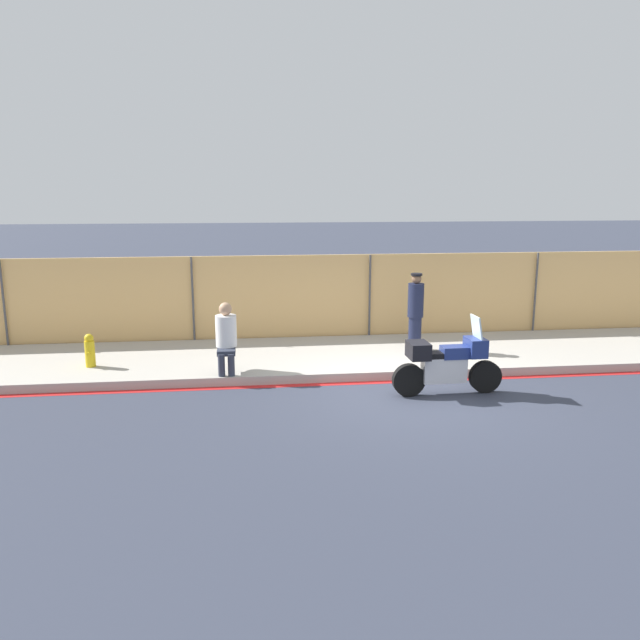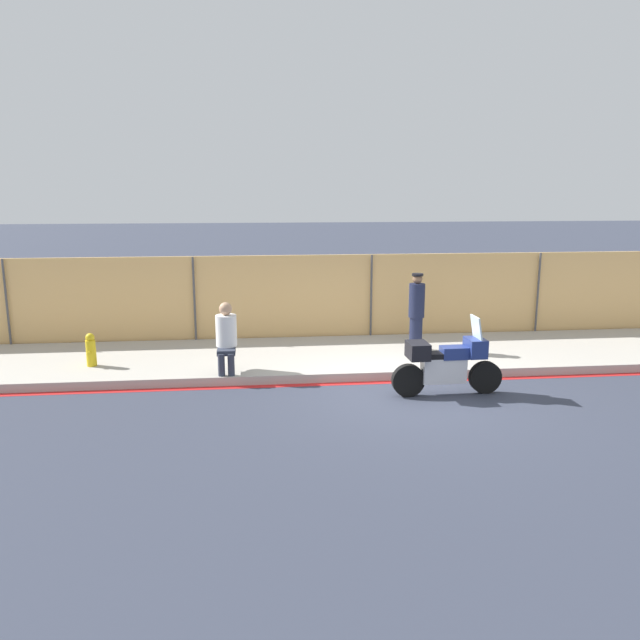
% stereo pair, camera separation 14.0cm
% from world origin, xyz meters
% --- Properties ---
extents(ground_plane, '(120.00, 120.00, 0.00)m').
position_xyz_m(ground_plane, '(0.00, 0.00, 0.00)').
color(ground_plane, '#333847').
extents(sidewalk, '(31.75, 3.20, 0.18)m').
position_xyz_m(sidewalk, '(0.00, 2.42, 0.09)').
color(sidewalk, '#ADA89E').
rests_on(sidewalk, ground_plane).
extents(curb_paint_stripe, '(31.75, 0.18, 0.01)m').
position_xyz_m(curb_paint_stripe, '(0.00, 0.73, 0.00)').
color(curb_paint_stripe, red).
rests_on(curb_paint_stripe, ground_plane).
extents(storefront_fence, '(30.16, 0.16, 2.18)m').
position_xyz_m(storefront_fence, '(-0.00, 4.11, 1.09)').
color(storefront_fence, '#E5B26B').
rests_on(storefront_fence, ground_plane).
extents(motorcycle, '(2.08, 0.53, 1.47)m').
position_xyz_m(motorcycle, '(0.63, -0.11, 0.60)').
color(motorcycle, black).
rests_on(motorcycle, ground_plane).
extents(officer_standing, '(0.35, 0.35, 1.73)m').
position_xyz_m(officer_standing, '(0.74, 2.50, 1.07)').
color(officer_standing, '#191E38').
rests_on(officer_standing, sidewalk).
extents(person_seated_on_curb, '(0.42, 0.71, 1.37)m').
position_xyz_m(person_seated_on_curb, '(-3.43, 1.31, 0.93)').
color(person_seated_on_curb, '#2D3342').
rests_on(person_seated_on_curb, sidewalk).
extents(fire_hydrant, '(0.20, 0.25, 0.69)m').
position_xyz_m(fire_hydrant, '(-6.20, 1.92, 0.52)').
color(fire_hydrant, gold).
rests_on(fire_hydrant, sidewalk).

